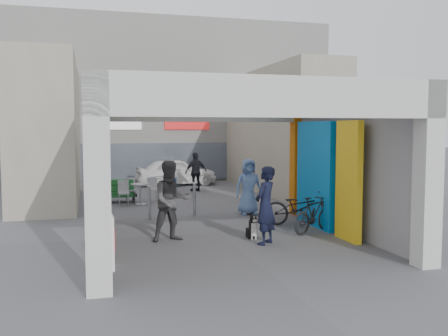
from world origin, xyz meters
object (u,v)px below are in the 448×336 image
object	(u,v)px
cafe_set	(136,195)
bicycle_front	(300,208)
man_back_turned	(171,201)
man_with_dog	(265,205)
white_van	(176,172)
produce_stand	(119,193)
border_collie	(252,229)
man_crates	(196,172)
man_elderly	(249,187)
bicycle_rear	(314,215)

from	to	relation	value
cafe_set	bicycle_front	distance (m)	6.50
man_back_turned	man_with_dog	bearing A→B (deg)	-32.96
white_van	produce_stand	bearing A→B (deg)	143.06
border_collie	man_crates	xyz separation A→B (m)	(0.54, 9.04, 0.58)
man_elderly	man_crates	bearing A→B (deg)	95.35
man_crates	bicycle_front	bearing A→B (deg)	87.21
produce_stand	man_elderly	bearing A→B (deg)	-56.52
man_crates	bicycle_front	xyz separation A→B (m)	(1.15, -7.97, -0.31)
cafe_set	man_with_dog	size ratio (longest dim) A/B	0.80
man_crates	bicycle_rear	world-z (taller)	man_crates
border_collie	man_with_dog	xyz separation A→B (m)	(0.10, -0.64, 0.65)
man_back_turned	bicycle_rear	world-z (taller)	man_back_turned
cafe_set	man_back_turned	size ratio (longest dim) A/B	0.76
man_elderly	bicycle_front	distance (m)	2.30
man_back_turned	man_crates	world-z (taller)	man_back_turned
bicycle_front	border_collie	bearing A→B (deg)	150.49
man_elderly	bicycle_rear	xyz separation A→B (m)	(0.75, -3.01, -0.39)
man_crates	bicycle_front	world-z (taller)	man_crates
man_crates	cafe_set	bearing A→B (deg)	34.33
bicycle_front	bicycle_rear	size ratio (longest dim) A/B	1.25
cafe_set	man_back_turned	distance (m)	6.10
man_back_turned	man_crates	bearing A→B (deg)	65.54
man_elderly	bicycle_rear	bearing A→B (deg)	-74.65
produce_stand	man_with_dog	size ratio (longest dim) A/B	0.68
produce_stand	bicycle_rear	distance (m)	7.92
border_collie	white_van	xyz separation A→B (m)	(0.10, 11.38, 0.39)
man_with_dog	man_crates	distance (m)	9.69
man_back_turned	bicycle_front	distance (m)	3.71
man_with_dog	man_elderly	distance (m)	3.95
man_crates	border_collie	bearing A→B (deg)	75.54
man_with_dog	man_back_turned	xyz separation A→B (m)	(-1.99, 0.89, 0.05)
cafe_set	bicycle_front	size ratio (longest dim) A/B	0.75
cafe_set	produce_stand	distance (m)	0.74
man_with_dog	white_van	xyz separation A→B (m)	(0.01, 12.02, -0.26)
man_with_dog	bicycle_rear	distance (m)	1.86
man_crates	white_van	world-z (taller)	man_crates
man_with_dog	white_van	bearing A→B (deg)	-133.90
bicycle_rear	white_van	distance (m)	11.28
man_elderly	bicycle_front	size ratio (longest dim) A/B	0.89
white_van	man_elderly	bearing A→B (deg)	-179.44
border_collie	cafe_set	bearing A→B (deg)	114.05
white_van	man_with_dog	bearing A→B (deg)	174.62
border_collie	bicycle_rear	distance (m)	1.72
cafe_set	bicycle_front	xyz separation A→B (m)	(3.86, -5.23, 0.20)
man_elderly	cafe_set	bearing A→B (deg)	136.55
border_collie	man_back_turned	size ratio (longest dim) A/B	0.31
cafe_set	man_back_turned	bearing A→B (deg)	-87.52
cafe_set	border_collie	xyz separation A→B (m)	(2.16, -6.31, -0.07)
cafe_set	man_with_dog	bearing A→B (deg)	-72.01
man_back_turned	border_collie	bearing A→B (deg)	-16.49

